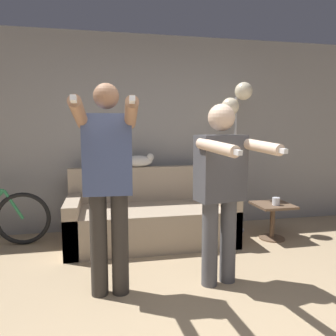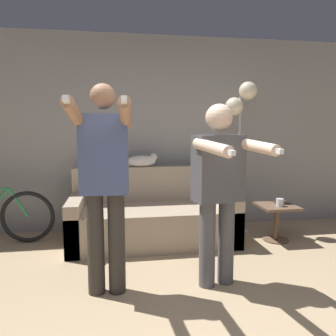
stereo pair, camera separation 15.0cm
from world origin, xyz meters
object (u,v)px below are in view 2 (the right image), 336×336
(side_table, at_px, (277,215))
(cup, at_px, (280,202))
(person_right, at_px, (219,183))
(couch, at_px, (153,218))
(person_left, at_px, (104,177))
(cat, at_px, (142,161))
(floor_lamp, at_px, (241,111))

(side_table, relative_size, cup, 4.83)
(person_right, bearing_deg, cup, 29.89)
(side_table, distance_m, cup, 0.18)
(couch, height_order, person_left, person_left)
(cat, xyz_separation_m, cup, (1.59, -0.64, -0.46))
(couch, bearing_deg, cup, -11.26)
(couch, relative_size, cat, 3.87)
(side_table, bearing_deg, cup, -89.12)
(side_table, bearing_deg, cat, 160.05)
(person_left, relative_size, person_right, 1.09)
(person_right, xyz_separation_m, floor_lamp, (0.73, 1.41, 0.68))
(person_left, relative_size, cat, 3.40)
(person_right, bearing_deg, floor_lamp, 51.30)
(person_left, bearing_deg, cup, 28.03)
(person_left, bearing_deg, floor_lamp, 43.18)
(person_left, height_order, cat, person_left)
(side_table, bearing_deg, person_right, -136.83)
(cat, bearing_deg, couch, -74.44)
(person_right, distance_m, floor_lamp, 1.73)
(couch, height_order, cup, couch)
(couch, height_order, cat, cat)
(floor_lamp, bearing_deg, cat, 172.60)
(floor_lamp, bearing_deg, cup, -54.98)
(couch, xyz_separation_m, cat, (-0.10, 0.34, 0.68))
(person_right, height_order, floor_lamp, floor_lamp)
(cat, bearing_deg, person_left, -105.19)
(person_right, relative_size, side_table, 3.55)
(cat, xyz_separation_m, floor_lamp, (1.26, -0.16, 0.63))
(floor_lamp, xyz_separation_m, cup, (0.34, -0.48, -1.10))
(person_right, distance_m, cup, 1.48)
(person_left, height_order, floor_lamp, floor_lamp)
(cat, relative_size, side_table, 1.14)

